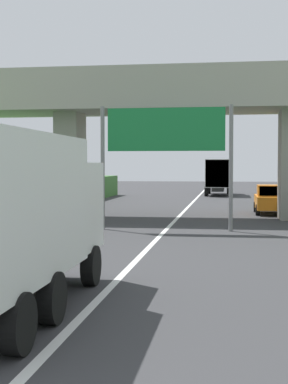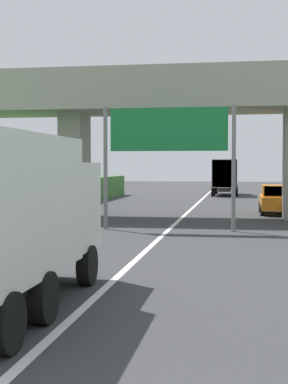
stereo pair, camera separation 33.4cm
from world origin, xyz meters
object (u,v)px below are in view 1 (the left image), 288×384
(truck_white, at_px, (7,214))
(car_orange, at_px, (271,199))
(truck_black, at_px, (218,175))
(overhead_highway_sign, at_px, (166,138))

(truck_white, distance_m, car_orange, 25.07)
(truck_white, xyz_separation_m, car_orange, (6.70, 24.14, -1.08))
(truck_black, xyz_separation_m, car_orange, (3.45, -21.14, -1.08))
(overhead_highway_sign, xyz_separation_m, truck_white, (-1.47, -14.73, -2.15))
(truck_white, height_order, truck_black, same)
(car_orange, bearing_deg, overhead_highway_sign, -119.11)
(truck_white, xyz_separation_m, truck_black, (3.25, 45.27, 0.00))
(truck_white, distance_m, truck_black, 45.39)
(truck_white, relative_size, truck_black, 1.00)
(truck_white, bearing_deg, overhead_highway_sign, 84.32)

